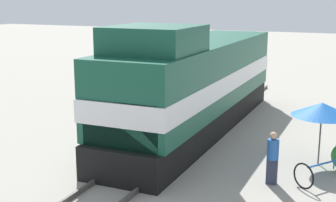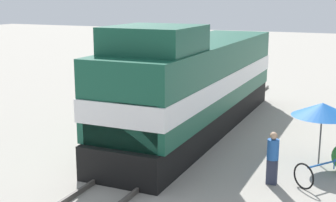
{
  "view_description": "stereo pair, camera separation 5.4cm",
  "coord_description": "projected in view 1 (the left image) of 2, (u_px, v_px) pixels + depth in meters",
  "views": [
    {
      "loc": [
        6.42,
        -12.87,
        5.37
      ],
      "look_at": [
        1.2,
        -1.06,
        2.47
      ],
      "focal_mm": 50.0,
      "sensor_mm": 36.0,
      "label": 1
    },
    {
      "loc": [
        6.47,
        -12.85,
        5.37
      ],
      "look_at": [
        1.2,
        -1.06,
        2.47
      ],
      "focal_mm": 50.0,
      "sensor_mm": 36.0,
      "label": 2
    }
  ],
  "objects": [
    {
      "name": "ground_plane",
      "position": [
        147.0,
        165.0,
        15.2
      ],
      "size": [
        120.0,
        120.0,
        0.0
      ],
      "primitive_type": "plane",
      "color": "gray"
    },
    {
      "name": "rail_near",
      "position": [
        128.0,
        160.0,
        15.47
      ],
      "size": [
        0.08,
        29.4,
        0.15
      ],
      "primitive_type": "cube",
      "color": "#4C4742",
      "rests_on": "ground_plane"
    },
    {
      "name": "rail_far",
      "position": [
        168.0,
        166.0,
        14.9
      ],
      "size": [
        0.08,
        29.4,
        0.15
      ],
      "primitive_type": "cube",
      "color": "#4C4742",
      "rests_on": "ground_plane"
    },
    {
      "name": "locomotive",
      "position": [
        194.0,
        85.0,
        18.51
      ],
      "size": [
        2.91,
        13.23,
        4.46
      ],
      "color": "black",
      "rests_on": "ground_plane"
    },
    {
      "name": "vendor_umbrella",
      "position": [
        322.0,
        109.0,
        14.87
      ],
      "size": [
        1.93,
        1.93,
        2.07
      ],
      "color": "#4C4C4C",
      "rests_on": "ground_plane"
    },
    {
      "name": "person_bystander",
      "position": [
        273.0,
        156.0,
        13.52
      ],
      "size": [
        0.34,
        0.34,
        1.58
      ],
      "color": "#2D3347",
      "rests_on": "ground_plane"
    },
    {
      "name": "bicycle",
      "position": [
        326.0,
        170.0,
        13.72
      ],
      "size": [
        1.73,
        1.98,
        0.76
      ],
      "rotation": [
        0.0,
        0.0,
        2.52
      ],
      "color": "black",
      "rests_on": "ground_plane"
    }
  ]
}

